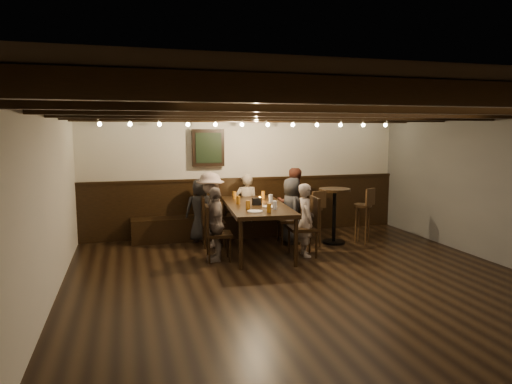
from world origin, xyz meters
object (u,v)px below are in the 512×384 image
object	(u,v)px
chair_left_far	(218,244)
person_bench_right	(293,203)
person_bench_left	(201,210)
person_left_far	(215,224)
chair_left_near	(212,231)
person_right_far	(306,220)
person_bench_centre	(246,206)
dining_table	(256,208)
bar_stool_left	(313,226)
chair_right_far	(304,238)
chair_right_near	(290,228)
person_left_near	(210,210)
person_right_near	(292,210)
high_top_table	(334,207)
bar_stool_right	(362,223)

from	to	relation	value
chair_left_far	person_bench_right	world-z (taller)	person_bench_right
person_bench_left	person_left_far	distance (m)	1.36
chair_left_near	person_right_far	bearing A→B (deg)	58.51
person_bench_centre	person_left_far	world-z (taller)	person_bench_centre
person_bench_right	person_left_far	size ratio (longest dim) A/B	1.14
dining_table	person_right_far	size ratio (longest dim) A/B	1.86
dining_table	bar_stool_left	world-z (taller)	bar_stool_left
person_bench_left	person_left_far	xyz separation A→B (m)	(0.02, -1.36, 0.00)
person_left_far	chair_left_near	bearing A→B (deg)	178.04
person_bench_centre	chair_left_near	bearing A→B (deg)	39.84
chair_right_far	person_right_far	world-z (taller)	person_right_far
person_bench_left	person_left_far	bearing A→B (deg)	96.34
chair_right_near	bar_stool_left	bearing A→B (deg)	-141.52
person_left_near	person_right_near	distance (m)	1.50
chair_right_far	person_bench_right	world-z (taller)	person_bench_right
dining_table	high_top_table	world-z (taller)	high_top_table
dining_table	person_bench_right	distance (m)	1.27
chair_right_far	person_bench_right	xyz separation A→B (m)	(0.30, 1.33, 0.38)
chair_left_far	person_bench_left	distance (m)	1.40
person_bench_left	person_right_far	size ratio (longest dim) A/B	0.98
chair_left_near	person_bench_centre	distance (m)	1.00
chair_left_near	chair_right_far	distance (m)	1.70
chair_right_near	person_left_near	size ratio (longest dim) A/B	0.67
person_right_near	bar_stool_right	world-z (taller)	person_right_near
person_bench_left	bar_stool_right	world-z (taller)	person_bench_left
chair_right_near	person_bench_left	distance (m)	1.71
person_bench_right	person_right_near	size ratio (longest dim) A/B	1.11
person_right_far	chair_right_far	bearing A→B (deg)	90.00
dining_table	bar_stool_left	size ratio (longest dim) A/B	2.18
chair_left_near	high_top_table	distance (m)	2.28
chair_right_far	bar_stool_right	bearing A→B (deg)	-64.32
person_bench_centre	bar_stool_left	distance (m)	1.47
dining_table	person_bench_left	xyz separation A→B (m)	(-0.81, 0.98, -0.16)
person_right_far	person_bench_left	bearing A→B (deg)	50.71
chair_left_far	person_bench_left	bearing A→B (deg)	-172.36
person_left_near	person_right_near	bearing A→B (deg)	90.00
person_left_far	person_right_near	bearing A→B (deg)	120.96
person_bench_right	dining_table	bearing A→B (deg)	45.00
chair_right_near	person_bench_centre	world-z (taller)	person_bench_centre
person_bench_left	person_right_near	distance (m)	1.71
person_right_near	chair_left_far	bearing A→B (deg)	121.49
chair_left_far	chair_right_far	distance (m)	1.44
bar_stool_left	person_bench_right	bearing A→B (deg)	79.95
person_bench_right	chair_right_near	bearing A→B (deg)	68.10
high_top_table	person_right_near	bearing A→B (deg)	163.00
chair_left_far	high_top_table	distance (m)	2.39
person_left_far	person_right_far	xyz separation A→B (m)	(1.49, -0.14, 0.01)
chair_left_far	person_bench_right	bearing A→B (deg)	129.82
chair_right_far	person_bench_centre	xyz separation A→B (m)	(-0.58, 1.56, 0.32)
person_bench_centre	person_bench_right	xyz separation A→B (m)	(0.88, -0.23, 0.06)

